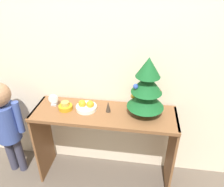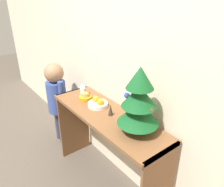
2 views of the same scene
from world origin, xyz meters
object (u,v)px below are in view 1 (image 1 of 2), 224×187
at_px(fruit_bowl, 86,106).
at_px(child_figure, 5,119).
at_px(mini_tree, 147,88).
at_px(desk_clock, 54,100).
at_px(figurine, 108,107).
at_px(singing_bowl, 65,107).

distance_m(fruit_bowl, child_figure, 0.82).
distance_m(mini_tree, desk_clock, 0.86).
bearing_deg(child_figure, fruit_bowl, 4.97).
bearing_deg(child_figure, desk_clock, 10.97).
bearing_deg(figurine, mini_tree, 2.42).
bearing_deg(singing_bowl, child_figure, -175.71).
height_order(fruit_bowl, figurine, figurine).
height_order(mini_tree, child_figure, mini_tree).
distance_m(singing_bowl, desk_clock, 0.14).
height_order(desk_clock, figurine, desk_clock).
relative_size(desk_clock, child_figure, 0.11).
distance_m(mini_tree, fruit_bowl, 0.57).
relative_size(figurine, child_figure, 0.10).
relative_size(mini_tree, desk_clock, 4.61).
distance_m(desk_clock, child_figure, 0.53).
relative_size(mini_tree, singing_bowl, 4.16).
bearing_deg(fruit_bowl, desk_clock, 175.67).
bearing_deg(desk_clock, mini_tree, -1.09).
height_order(figurine, child_figure, child_figure).
height_order(mini_tree, desk_clock, mini_tree).
bearing_deg(figurine, desk_clock, 176.74).
height_order(mini_tree, figurine, mini_tree).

